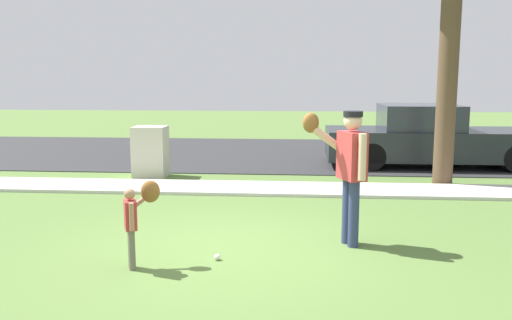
# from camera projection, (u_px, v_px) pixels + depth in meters

# --- Properties ---
(ground_plane) EXTENTS (48.00, 48.00, 0.00)m
(ground_plane) POSITION_uv_depth(u_px,v_px,m) (250.00, 191.00, 10.37)
(ground_plane) COLOR #567538
(sidewalk_strip) EXTENTS (36.00, 1.20, 0.06)m
(sidewalk_strip) POSITION_uv_depth(u_px,v_px,m) (250.00, 188.00, 10.46)
(sidewalk_strip) COLOR beige
(sidewalk_strip) RESTS_ON ground
(road_surface) EXTENTS (36.00, 6.80, 0.02)m
(road_surface) POSITION_uv_depth(u_px,v_px,m) (266.00, 153.00, 15.39)
(road_surface) COLOR #2D2D30
(road_surface) RESTS_ON ground
(person_adult) EXTENTS (0.84, 0.57, 1.74)m
(person_adult) POSITION_uv_depth(u_px,v_px,m) (348.00, 163.00, 6.89)
(person_adult) COLOR navy
(person_adult) RESTS_ON ground
(person_child) EXTENTS (0.40, 0.49, 0.98)m
(person_child) POSITION_uv_depth(u_px,v_px,m) (137.00, 212.00, 6.14)
(person_child) COLOR #6B6656
(person_child) RESTS_ON ground
(baseball) EXTENTS (0.07, 0.07, 0.07)m
(baseball) POSITION_uv_depth(u_px,v_px,m) (217.00, 257.00, 6.45)
(baseball) COLOR white
(baseball) RESTS_ON ground
(utility_cabinet) EXTENTS (0.70, 0.60, 1.10)m
(utility_cabinet) POSITION_uv_depth(u_px,v_px,m) (150.00, 152.00, 11.77)
(utility_cabinet) COLOR beige
(utility_cabinet) RESTS_ON ground
(parked_pickup_dark) EXTENTS (5.20, 1.95, 1.48)m
(parked_pickup_dark) POSITION_uv_depth(u_px,v_px,m) (431.00, 139.00, 13.12)
(parked_pickup_dark) COLOR #23282D
(parked_pickup_dark) RESTS_ON road_surface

